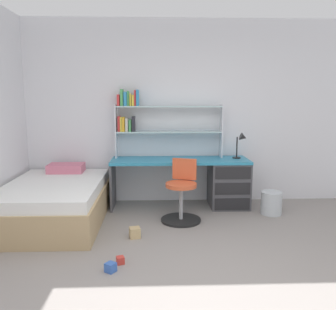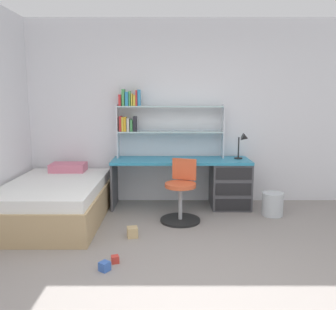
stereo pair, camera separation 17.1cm
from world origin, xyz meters
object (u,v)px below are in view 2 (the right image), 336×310
object	(u,v)px
bookshelf_hutch	(154,118)
bed_platform	(57,201)
waste_bin	(273,204)
toy_block_natural_2	(133,232)
swivel_chair	(182,197)
desk	(218,180)
toy_block_blue_1	(105,266)
toy_block_red_0	(116,259)
desk_lamp	(244,142)

from	to	relation	value
bookshelf_hutch	bed_platform	world-z (taller)	bookshelf_hutch
waste_bin	toy_block_natural_2	xyz separation A→B (m)	(-1.84, -0.77, -0.10)
swivel_chair	waste_bin	distance (m)	1.29
bed_platform	waste_bin	distance (m)	2.90
bookshelf_hutch	bed_platform	size ratio (longest dim) A/B	0.88
bed_platform	waste_bin	size ratio (longest dim) A/B	5.75
swivel_chair	waste_bin	xyz separation A→B (m)	(1.26, 0.21, -0.16)
waste_bin	desk	bearing A→B (deg)	151.03
desk	toy_block_blue_1	bearing A→B (deg)	-123.62
desk	toy_block_natural_2	size ratio (longest dim) A/B	16.79
bed_platform	toy_block_red_0	world-z (taller)	bed_platform
waste_bin	toy_block_blue_1	xyz separation A→B (m)	(-2.01, -1.56, -0.11)
bookshelf_hutch	toy_block_red_0	xyz separation A→B (m)	(-0.29, -1.98, -1.26)
desk_lamp	waste_bin	distance (m)	0.96
toy_block_blue_1	toy_block_natural_2	distance (m)	0.82
desk_lamp	waste_bin	size ratio (longest dim) A/B	1.22
toy_block_red_0	toy_block_blue_1	distance (m)	0.17
bed_platform	toy_block_red_0	xyz separation A→B (m)	(0.95, -1.21, -0.23)
toy_block_blue_1	bookshelf_hutch	bearing A→B (deg)	80.25
desk_lamp	toy_block_blue_1	distance (m)	2.75
waste_bin	toy_block_blue_1	distance (m)	2.55
desk	toy_block_blue_1	distance (m)	2.38
swivel_chair	bed_platform	xyz separation A→B (m)	(-1.63, 0.01, -0.06)
swivel_chair	toy_block_red_0	bearing A→B (deg)	-119.71
desk	waste_bin	size ratio (longest dim) A/B	6.34
bookshelf_hutch	swivel_chair	bearing A→B (deg)	-63.65
bookshelf_hutch	waste_bin	distance (m)	2.08
waste_bin	bookshelf_hutch	bearing A→B (deg)	160.75
desk	toy_block_red_0	size ratio (longest dim) A/B	28.01
swivel_chair	bed_platform	distance (m)	1.64
bed_platform	toy_block_red_0	bearing A→B (deg)	-51.82
bed_platform	toy_block_red_0	distance (m)	1.56
toy_block_blue_1	toy_block_red_0	bearing A→B (deg)	64.82
toy_block_red_0	desk_lamp	bearing A→B (deg)	48.59
bed_platform	toy_block_natural_2	distance (m)	1.22
waste_bin	toy_block_red_0	distance (m)	2.40
desk	bookshelf_hutch	distance (m)	1.31
desk_lamp	waste_bin	world-z (taller)	desk_lamp
bookshelf_hutch	toy_block_blue_1	xyz separation A→B (m)	(-0.37, -2.14, -1.25)
desk	toy_block_natural_2	distance (m)	1.65
waste_bin	toy_block_natural_2	distance (m)	1.99
bookshelf_hutch	toy_block_natural_2	bearing A→B (deg)	-98.01
toy_block_natural_2	swivel_chair	bearing A→B (deg)	43.98
desk	desk_lamp	world-z (taller)	desk_lamp
bookshelf_hutch	swivel_chair	world-z (taller)	bookshelf_hutch
bed_platform	toy_block_natural_2	size ratio (longest dim) A/B	15.23
desk	bookshelf_hutch	size ratio (longest dim) A/B	1.26
bookshelf_hutch	bed_platform	xyz separation A→B (m)	(-1.25, -0.77, -1.03)
desk_lamp	toy_block_natural_2	xyz separation A→B (m)	(-1.50, -1.18, -0.90)
swivel_chair	bed_platform	world-z (taller)	swivel_chair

